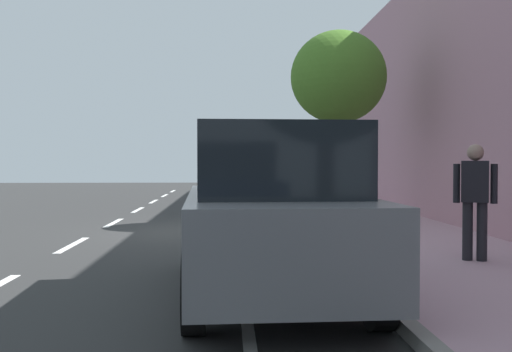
# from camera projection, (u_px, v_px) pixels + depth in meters

# --- Properties ---
(ground) EXTENTS (64.22, 64.22, 0.00)m
(ground) POSITION_uv_depth(u_px,v_px,m) (218.00, 231.00, 13.92)
(ground) COLOR #2D2D2D
(sidewalk) EXTENTS (3.40, 40.13, 0.14)m
(sidewalk) POSITION_uv_depth(u_px,v_px,m) (377.00, 227.00, 14.09)
(sidewalk) COLOR #B68F9E
(sidewalk) RESTS_ON ground
(curb_edge) EXTENTS (0.16, 40.13, 0.14)m
(curb_edge) POSITION_uv_depth(u_px,v_px,m) (300.00, 228.00, 14.01)
(curb_edge) COLOR gray
(curb_edge) RESTS_ON ground
(lane_stripe_centre) EXTENTS (0.14, 40.00, 0.01)m
(lane_stripe_centre) POSITION_uv_depth(u_px,v_px,m) (96.00, 232.00, 13.73)
(lane_stripe_centre) COLOR white
(lane_stripe_centre) RESTS_ON ground
(lane_stripe_bike_edge) EXTENTS (0.12, 40.13, 0.01)m
(lane_stripe_bike_edge) POSITION_uv_depth(u_px,v_px,m) (237.00, 231.00, 13.94)
(lane_stripe_bike_edge) COLOR white
(lane_stripe_bike_edge) RESTS_ON ground
(building_facade) EXTENTS (0.50, 40.13, 6.70)m
(building_facade) POSITION_uv_depth(u_px,v_px,m) (460.00, 86.00, 14.10)
(building_facade) COLOR #B07F8E
(building_facade) RESTS_ON ground
(parked_suv_grey_second) EXTENTS (2.11, 4.77, 1.99)m
(parked_suv_grey_second) POSITION_uv_depth(u_px,v_px,m) (270.00, 211.00, 7.13)
(parked_suv_grey_second) COLOR slate
(parked_suv_grey_second) RESTS_ON ground
(parked_sedan_tan_mid) EXTENTS (1.96, 4.46, 1.52)m
(parked_sedan_tan_mid) POSITION_uv_depth(u_px,v_px,m) (260.00, 199.00, 13.60)
(parked_sedan_tan_mid) COLOR tan
(parked_sedan_tan_mid) RESTS_ON ground
(bicycle_at_curb) EXTENTS (1.62, 0.70, 0.73)m
(bicycle_at_curb) POSITION_uv_depth(u_px,v_px,m) (263.00, 197.00, 20.92)
(bicycle_at_curb) COLOR black
(bicycle_at_curb) RESTS_ON ground
(cyclist_with_backpack) EXTENTS (0.43, 0.62, 1.65)m
(cyclist_with_backpack) POSITION_uv_depth(u_px,v_px,m) (270.00, 179.00, 20.46)
(cyclist_with_backpack) COLOR #C6B284
(cyclist_with_backpack) RESTS_ON ground
(street_tree_mid_block) EXTENTS (2.46, 2.46, 4.83)m
(street_tree_mid_block) POSITION_uv_depth(u_px,v_px,m) (338.00, 80.00, 15.62)
(street_tree_mid_block) COLOR brown
(street_tree_mid_block) RESTS_ON sidewalk
(pedestrian_on_phone) EXTENTS (0.57, 0.37, 1.72)m
(pedestrian_on_phone) POSITION_uv_depth(u_px,v_px,m) (475.00, 195.00, 8.94)
(pedestrian_on_phone) COLOR black
(pedestrian_on_phone) RESTS_ON sidewalk
(fire_hydrant) EXTENTS (0.22, 0.22, 0.84)m
(fire_hydrant) POSITION_uv_depth(u_px,v_px,m) (280.00, 187.00, 24.53)
(fire_hydrant) COLOR red
(fire_hydrant) RESTS_ON sidewalk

